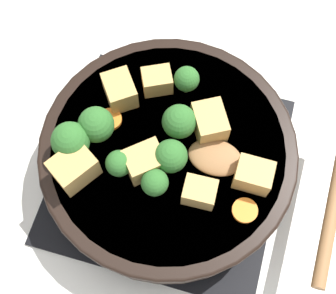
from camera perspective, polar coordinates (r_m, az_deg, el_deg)
ground_plane at (r=0.67m, az=-0.00°, el=-2.77°), size 2.40×2.40×0.00m
front_burner_grate at (r=0.66m, az=-0.00°, el=-2.42°), size 0.31×0.31×0.03m
skillet_pan at (r=0.61m, az=-0.16°, el=-0.95°), size 0.34×0.42×0.06m
wooden_spoon at (r=0.58m, az=13.70°, el=-3.64°), size 0.23×0.19×0.02m
tofu_cube_center_large at (r=0.61m, az=-1.35°, el=8.07°), size 0.04×0.05×0.03m
tofu_cube_near_handle at (r=0.55m, az=3.87°, el=-5.52°), size 0.03×0.04×0.03m
tofu_cube_east_chunk at (r=0.57m, az=-11.37°, el=-2.52°), size 0.06×0.06×0.04m
tofu_cube_west_chunk at (r=0.61m, az=-5.89°, el=6.87°), size 0.06×0.05×0.04m
tofu_cube_back_piece at (r=0.56m, az=-2.86°, el=-1.81°), size 0.06×0.06×0.04m
tofu_cube_front_piece at (r=0.57m, az=10.38°, el=-3.40°), size 0.03×0.04×0.03m
tofu_cube_mid_small at (r=0.58m, az=5.10°, el=3.02°), size 0.06×0.06×0.04m
broccoli_floret_near_spoon at (r=0.58m, az=-8.74°, el=2.70°), size 0.04×0.04×0.05m
broccoli_floret_center_top at (r=0.60m, az=2.12°, el=8.28°), size 0.03×0.03×0.04m
broccoli_floret_east_rim at (r=0.55m, az=-1.25°, el=-4.47°), size 0.03×0.03×0.04m
broccoli_floret_west_rim at (r=0.56m, az=-5.99°, el=-2.03°), size 0.03×0.03×0.04m
broccoli_floret_north_edge at (r=0.55m, az=0.33°, el=-1.14°), size 0.04×0.04×0.05m
broccoli_floret_south_cluster at (r=0.57m, az=-11.80°, el=0.73°), size 0.05×0.05×0.05m
broccoli_floret_mid_floret at (r=0.57m, az=1.38°, el=3.10°), size 0.04×0.04×0.05m
carrot_slice_orange_thin at (r=0.57m, az=9.34°, el=-7.64°), size 0.03×0.03×0.01m
carrot_slice_near_center at (r=0.61m, az=-7.11°, el=3.37°), size 0.03×0.03×0.01m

